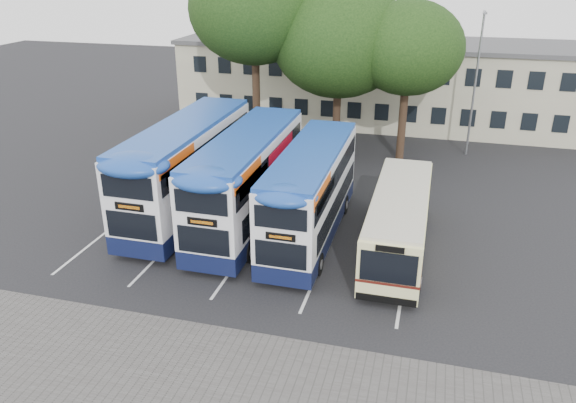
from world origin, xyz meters
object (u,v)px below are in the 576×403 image
at_px(bus_dd_right, 311,190).
at_px(tree_mid, 339,39).
at_px(bus_dd_left, 188,164).
at_px(bus_dd_mid, 248,176).
at_px(tree_right, 408,48).
at_px(bus_single, 399,218).
at_px(lamp_post, 476,77).
at_px(tree_left, 254,8).

bearing_deg(bus_dd_right, tree_mid, 95.42).
xyz_separation_m(bus_dd_left, bus_dd_right, (6.50, -1.02, -0.25)).
bearing_deg(bus_dd_mid, bus_dd_left, 170.42).
bearing_deg(tree_right, tree_mid, 171.48).
distance_m(bus_dd_left, bus_dd_mid, 3.38).
bearing_deg(bus_single, bus_dd_mid, 173.14).
bearing_deg(bus_dd_mid, bus_single, -6.86).
bearing_deg(tree_mid, bus_dd_left, -114.25).
bearing_deg(bus_dd_left, lamp_post, 43.71).
xyz_separation_m(tree_left, tree_mid, (5.25, 0.85, -1.80)).
xyz_separation_m(tree_left, bus_dd_mid, (3.29, -11.46, -6.63)).
relative_size(lamp_post, bus_dd_mid, 0.84).
relative_size(lamp_post, bus_dd_right, 0.90).
distance_m(lamp_post, bus_single, 15.38).
relative_size(bus_dd_mid, bus_single, 1.16).
relative_size(bus_dd_left, bus_dd_mid, 1.04).
height_order(tree_mid, bus_dd_right, tree_mid).
relative_size(lamp_post, tree_mid, 0.83).
height_order(lamp_post, tree_mid, tree_mid).
bearing_deg(tree_right, tree_left, -178.81).
bearing_deg(tree_left, bus_dd_mid, -73.97).
bearing_deg(lamp_post, tree_left, -170.53).
xyz_separation_m(bus_dd_left, bus_dd_mid, (3.33, -0.56, -0.09)).
bearing_deg(bus_single, tree_right, 94.22).
bearing_deg(tree_left, bus_dd_left, -90.19).
bearing_deg(bus_single, lamp_post, 77.43).
bearing_deg(bus_dd_mid, tree_right, 61.67).
distance_m(tree_left, bus_dd_right, 15.16).
bearing_deg(bus_dd_right, lamp_post, 62.82).
bearing_deg(tree_left, bus_single, -49.57).
bearing_deg(tree_mid, bus_dd_right, -84.58).
xyz_separation_m(lamp_post, bus_dd_mid, (-10.47, -13.75, -2.60)).
distance_m(lamp_post, tree_right, 5.06).
relative_size(tree_right, bus_dd_left, 0.88).
bearing_deg(bus_dd_mid, lamp_post, 52.72).
bearing_deg(tree_right, bus_dd_mid, -118.33).
bearing_deg(lamp_post, bus_dd_left, -136.29).
xyz_separation_m(tree_left, bus_dd_right, (6.47, -11.91, -6.79)).
bearing_deg(bus_dd_right, bus_dd_left, 171.11).
distance_m(tree_left, tree_mid, 5.62).
bearing_deg(bus_dd_left, tree_right, 49.10).
distance_m(tree_mid, tree_right, 4.38).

